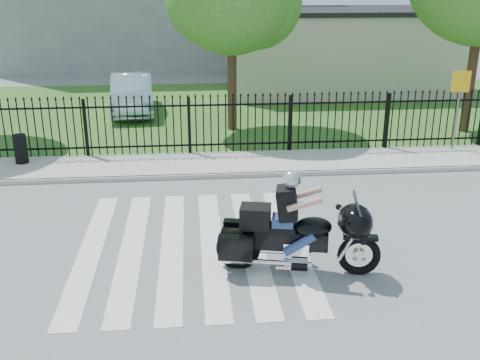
{
  "coord_description": "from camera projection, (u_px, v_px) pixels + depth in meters",
  "views": [
    {
      "loc": [
        0.04,
        -10.15,
        5.11
      ],
      "look_at": [
        1.06,
        1.06,
        1.0
      ],
      "focal_mm": 42.0,
      "sensor_mm": 36.0,
      "label": 1
    }
  ],
  "objects": [
    {
      "name": "parked_car",
      "position": [
        132.0,
        94.0,
        21.95
      ],
      "size": [
        1.92,
        4.58,
        1.47
      ],
      "primitive_type": "imported",
      "rotation": [
        0.0,
        0.0,
        0.08
      ],
      "color": "#A5BFCF",
      "rests_on": "grass_strip"
    },
    {
      "name": "building_low_roof",
      "position": [
        340.0,
        11.0,
        25.57
      ],
      "size": [
        10.2,
        6.2,
        0.2
      ],
      "primitive_type": "cube",
      "color": "black",
      "rests_on": "building_low"
    },
    {
      "name": "ground",
      "position": [
        192.0,
        246.0,
        11.24
      ],
      "size": [
        120.0,
        120.0,
        0.0
      ],
      "primitive_type": "plane",
      "color": "slate",
      "rests_on": "ground"
    },
    {
      "name": "crosswalk",
      "position": [
        192.0,
        246.0,
        11.24
      ],
      "size": [
        5.0,
        5.5,
        0.01
      ],
      "primitive_type": null,
      "color": "silver",
      "rests_on": "ground"
    },
    {
      "name": "iron_fence",
      "position": [
        189.0,
        127.0,
        16.55
      ],
      "size": [
        26.0,
        0.04,
        1.8
      ],
      "color": "black",
      "rests_on": "ground"
    },
    {
      "name": "motorcycle_rider",
      "position": [
        293.0,
        230.0,
        10.07
      ],
      "size": [
        2.96,
        1.38,
        1.98
      ],
      "rotation": [
        0.0,
        0.0,
        -0.21
      ],
      "color": "black",
      "rests_on": "ground"
    },
    {
      "name": "grass_strip",
      "position": [
        189.0,
        111.0,
        22.47
      ],
      "size": [
        40.0,
        12.0,
        0.02
      ],
      "primitive_type": "cube",
      "color": "#29511B",
      "rests_on": "ground"
    },
    {
      "name": "litter_bin",
      "position": [
        21.0,
        149.0,
        15.76
      ],
      "size": [
        0.39,
        0.39,
        0.82
      ],
      "primitive_type": "cylinder",
      "rotation": [
        0.0,
        0.0,
        0.08
      ],
      "color": "black",
      "rests_on": "sidewalk"
    },
    {
      "name": "sidewalk",
      "position": [
        190.0,
        165.0,
        15.9
      ],
      "size": [
        40.0,
        2.0,
        0.12
      ],
      "primitive_type": "cube",
      "color": "#ADAAA3",
      "rests_on": "ground"
    },
    {
      "name": "traffic_sign",
      "position": [
        459.0,
        94.0,
        16.59
      ],
      "size": [
        0.51,
        0.16,
        2.37
      ],
      "rotation": [
        0.0,
        0.0,
        -0.23
      ],
      "color": "slate",
      "rests_on": "sidewalk"
    },
    {
      "name": "curb",
      "position": [
        191.0,
        177.0,
        14.96
      ],
      "size": [
        40.0,
        0.12,
        0.12
      ],
      "primitive_type": "cube",
      "color": "#ADAAA3",
      "rests_on": "ground"
    },
    {
      "name": "building_low",
      "position": [
        338.0,
        52.0,
        26.2
      ],
      "size": [
        10.0,
        6.0,
        3.5
      ],
      "primitive_type": "cube",
      "color": "beige",
      "rests_on": "ground"
    }
  ]
}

